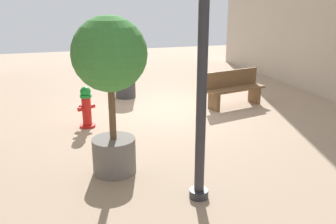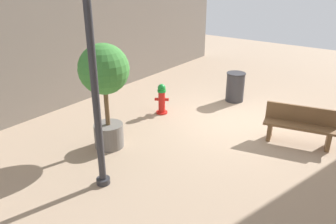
% 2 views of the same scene
% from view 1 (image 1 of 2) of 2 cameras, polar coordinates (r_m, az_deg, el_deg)
% --- Properties ---
extents(ground_plane, '(23.40, 23.40, 0.00)m').
position_cam_1_polar(ground_plane, '(9.72, -0.81, 0.58)').
color(ground_plane, tan).
extents(fire_hydrant, '(0.41, 0.40, 0.93)m').
position_cam_1_polar(fire_hydrant, '(8.41, -12.53, 0.80)').
color(fire_hydrant, red).
rests_on(fire_hydrant, ground_plane).
extents(bench_near, '(1.78, 0.82, 0.95)m').
position_cam_1_polar(bench_near, '(10.00, 10.13, 3.74)').
color(bench_near, brown).
rests_on(bench_near, ground_plane).
extents(planter_tree, '(1.17, 1.17, 2.56)m').
position_cam_1_polar(planter_tree, '(5.80, -8.93, 6.21)').
color(planter_tree, slate).
rests_on(planter_tree, ground_plane).
extents(street_lamp, '(0.36, 0.36, 4.17)m').
position_cam_1_polar(street_lamp, '(4.82, 5.55, 14.51)').
color(street_lamp, '#2D2D33').
rests_on(street_lamp, ground_plane).
extents(trash_bin, '(0.62, 0.62, 0.97)m').
position_cam_1_polar(trash_bin, '(10.77, -6.66, 4.79)').
color(trash_bin, '#38383D').
rests_on(trash_bin, ground_plane).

